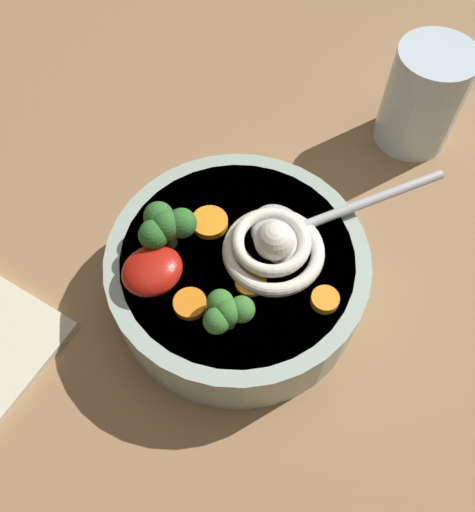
{
  "coord_description": "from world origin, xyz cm",
  "views": [
    {
      "loc": [
        14.96,
        18.19,
        46.26
      ],
      "look_at": [
        2.34,
        0.95,
        10.08
      ],
      "focal_mm": 37.76,
      "sensor_mm": 36.0,
      "label": 1
    }
  ],
  "objects_px": {
    "soup_bowl": "(237,274)",
    "soup_spoon": "(296,229)",
    "drinking_glass": "(423,98)",
    "noodle_pile": "(274,246)"
  },
  "relations": [
    {
      "from": "soup_bowl",
      "to": "soup_spoon",
      "type": "height_order",
      "value": "soup_spoon"
    },
    {
      "from": "soup_bowl",
      "to": "drinking_glass",
      "type": "xyz_separation_m",
      "value": [
        -0.25,
        -0.04,
        0.02
      ]
    },
    {
      "from": "soup_spoon",
      "to": "drinking_glass",
      "type": "distance_m",
      "value": 0.21
    },
    {
      "from": "drinking_glass",
      "to": "soup_bowl",
      "type": "bearing_deg",
      "value": 9.19
    },
    {
      "from": "soup_spoon",
      "to": "noodle_pile",
      "type": "bearing_deg",
      "value": -160.15
    },
    {
      "from": "soup_bowl",
      "to": "soup_spoon",
      "type": "distance_m",
      "value": 0.06
    },
    {
      "from": "noodle_pile",
      "to": "soup_bowl",
      "type": "bearing_deg",
      "value": -30.76
    },
    {
      "from": "soup_bowl",
      "to": "drinking_glass",
      "type": "height_order",
      "value": "drinking_glass"
    },
    {
      "from": "soup_bowl",
      "to": "noodle_pile",
      "type": "height_order",
      "value": "noodle_pile"
    },
    {
      "from": "noodle_pile",
      "to": "drinking_glass",
      "type": "height_order",
      "value": "drinking_glass"
    }
  ]
}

